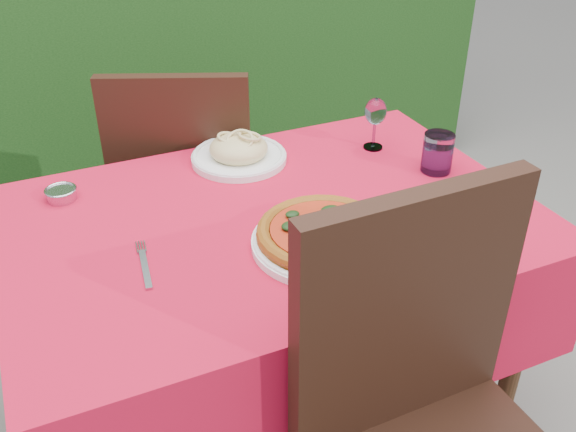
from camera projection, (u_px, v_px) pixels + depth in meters
name	position (u px, v px, depth m)	size (l,w,h in m)	color
ground	(275.00, 424.00, 1.94)	(60.00, 60.00, 0.00)	#625E59
hedge	(125.00, 0.00, 2.65)	(3.20, 0.55, 1.78)	black
dining_table	(273.00, 265.00, 1.63)	(1.26, 0.86, 0.75)	#422615
chair_near	(433.00, 426.00, 1.20)	(0.48, 0.48, 1.04)	black
chair_far	(187.00, 185.00, 2.08)	(0.56, 0.56, 0.96)	black
pizza_plate	(324.00, 236.00, 1.42)	(0.38, 0.38, 0.06)	white
pasta_plate	(239.00, 152.00, 1.77)	(0.26, 0.26, 0.08)	white
water_glass	(437.00, 155.00, 1.71)	(0.08, 0.08, 0.11)	silver
wine_glass	(375.00, 114.00, 1.80)	(0.06, 0.06, 0.15)	silver
fork	(145.00, 269.00, 1.36)	(0.02, 0.19, 0.01)	#B8B8BF
steel_ramekin	(61.00, 195.00, 1.60)	(0.07, 0.07, 0.03)	#BABAC1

